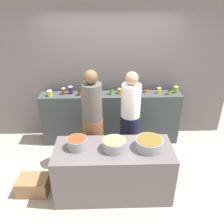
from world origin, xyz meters
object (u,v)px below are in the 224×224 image
Objects in this scene: preserve_jar_5 at (93,90)px; preserve_jar_3 at (80,92)px; preserve_jar_12 at (159,91)px; preserve_jar_2 at (71,90)px; preserve_jar_11 at (146,90)px; preserve_jar_6 at (98,92)px; cooking_pot_center at (114,145)px; cook_in_cap at (130,123)px; preserve_jar_14 at (176,90)px; preserve_jar_4 at (87,90)px; preserve_jar_7 at (111,91)px; cooking_pot_left at (77,143)px; preserve_jar_1 at (64,91)px; preserve_jar_10 at (134,92)px; bread_crate at (34,185)px; preserve_jar_0 at (50,93)px; preserve_jar_13 at (170,92)px; preserve_jar_9 at (125,89)px; cook_with_tongs at (93,127)px; cooking_pot_right at (149,144)px; preserve_jar_8 at (120,91)px.

preserve_jar_3 is at bearing -161.91° from preserve_jar_5.
preserve_jar_12 is (1.50, 0.04, 0.00)m from preserve_jar_3.
preserve_jar_11 is at bearing 0.92° from preserve_jar_2.
cooking_pot_center is at bearing -79.81° from preserve_jar_6.
cook_in_cap is (-0.37, -0.69, -0.33)m from preserve_jar_11.
preserve_jar_14 is 0.08× the size of cook_in_cap.
preserve_jar_11 is at bearing 176.54° from preserve_jar_14.
preserve_jar_3 is (0.18, -0.07, -0.02)m from preserve_jar_2.
preserve_jar_11 is 1.64m from cooking_pot_center.
preserve_jar_2 is 0.31m from preserve_jar_4.
cooking_pot_left is (-0.52, -1.33, -0.23)m from preserve_jar_7.
cooking_pot_left is at bearing 173.90° from cooking_pot_center.
cook_in_cap is (1.21, -0.65, -0.34)m from preserve_jar_1.
bread_crate is (-1.66, -1.32, -0.98)m from preserve_jar_10.
cook_in_cap is at bearing -21.43° from preserve_jar_0.
preserve_jar_10 reaches higher than preserve_jar_14.
preserve_jar_1 is 1.58m from preserve_jar_11.
cook_in_cap reaches higher than preserve_jar_13.
cooking_pot_center is (0.35, -1.46, -0.22)m from preserve_jar_5.
cooking_pot_center is (-0.27, -1.48, -0.24)m from preserve_jar_9.
preserve_jar_7 is 1.45m from cooking_pot_left.
cooking_pot_center is at bearing -57.77° from preserve_jar_1.
cook_with_tongs is (0.02, -0.87, -0.29)m from preserve_jar_5.
bread_crate is at bearing -141.57° from preserve_jar_10.
cook_with_tongs reaches higher than preserve_jar_10.
preserve_jar_2 is 1.45m from preserve_jar_11.
preserve_jar_9 is 1.51m from cooking_pot_right.
preserve_jar_6 is 0.68m from preserve_jar_10.
preserve_jar_7 is 1.31× the size of preserve_jar_11.
cooking_pot_left is (-1.62, -1.31, -0.21)m from preserve_jar_13.
cook_in_cap reaches higher than preserve_jar_1.
preserve_jar_9 is 0.31× the size of bread_crate.
preserve_jar_2 reaches higher than preserve_jar_1.
preserve_jar_4 is at bearing 177.98° from preserve_jar_12.
cook_with_tongs reaches higher than preserve_jar_0.
preserve_jar_2 is 1.02m from cook_with_tongs.
bread_crate is at bearing -118.32° from preserve_jar_4.
preserve_jar_2 is at bearing 148.11° from cook_in_cap.
preserve_jar_2 reaches higher than preserve_jar_7.
preserve_jar_0 is at bearing -178.18° from preserve_jar_12.
preserve_jar_10 is 0.29m from preserve_jar_11.
preserve_jar_11 is 0.06× the size of cook_in_cap.
preserve_jar_12 is (1.26, -0.04, -0.00)m from preserve_jar_5.
bread_crate is at bearing -115.52° from preserve_jar_3.
preserve_jar_5 reaches higher than preserve_jar_13.
preserve_jar_4 is 1.14m from preserve_jar_11.
preserve_jar_8 is at bearing 1.68° from preserve_jar_6.
preserve_jar_6 is (0.21, -0.05, -0.02)m from preserve_jar_4.
cooking_pot_right is at bearing -81.28° from preserve_jar_9.
preserve_jar_8 is 0.36× the size of cooking_pot_left.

